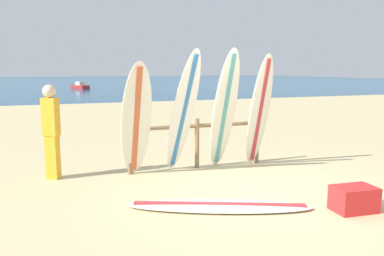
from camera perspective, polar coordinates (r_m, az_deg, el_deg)
name	(u,v)px	position (r m, az deg, el deg)	size (l,w,h in m)	color
ground_plane	(256,195)	(6.44, 9.47, -9.69)	(120.00, 120.00, 0.00)	#CCB784
ocean_water	(71,82)	(63.41, -17.40, 6.56)	(120.00, 80.00, 0.01)	navy
surfboard_rack	(197,136)	(7.86, 0.75, -1.19)	(2.87, 0.09, 1.02)	olive
surfboard_leaning_far_left	(136,121)	(7.15, -8.24, 1.09)	(0.60, 0.79, 2.16)	white
surfboard_leaning_left	(183,113)	(7.29, -1.35, 2.22)	(0.66, 1.16, 2.39)	white
surfboard_leaning_center_left	(224,111)	(7.62, 4.77, 2.58)	(0.50, 0.96, 2.41)	white
surfboard_leaning_center	(259,111)	(8.04, 9.91, 2.48)	(0.53, 0.67, 2.32)	white
surfboard_lying_on_sand	(219,206)	(5.78, 4.02, -11.39)	(2.75, 1.60, 0.08)	silver
beachgoer_standing	(51,128)	(7.49, -20.06, 0.04)	(0.33, 0.30, 1.74)	gold
small_boat_offshore	(80,86)	(40.59, -16.18, 5.94)	(1.75, 2.41, 0.71)	#B22D28
cooler_box	(354,199)	(6.08, 22.78, -9.61)	(0.60, 0.40, 0.36)	red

